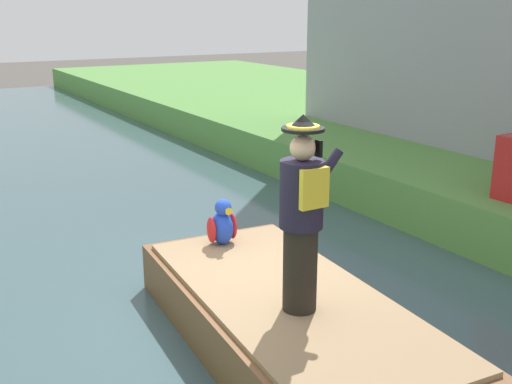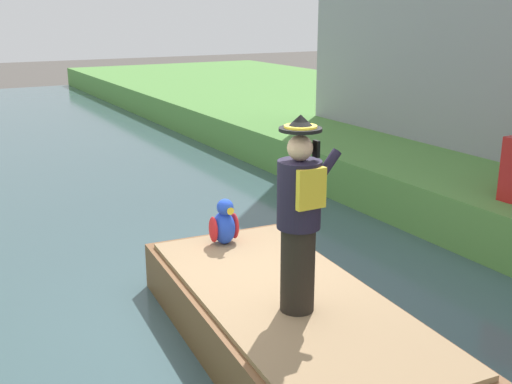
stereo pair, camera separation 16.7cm
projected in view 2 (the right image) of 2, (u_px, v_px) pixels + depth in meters
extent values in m
plane|color=#4C4742|center=(255.00, 330.00, 6.96)|extent=(80.00, 80.00, 0.00)
cube|color=#3D565B|center=(255.00, 326.00, 6.95)|extent=(6.93, 48.00, 0.10)
cube|color=brown|center=(288.00, 325.00, 6.28)|extent=(2.12, 4.33, 0.56)
cube|color=#997A56|center=(289.00, 297.00, 6.19)|extent=(1.95, 3.98, 0.05)
cylinder|color=black|center=(298.00, 269.00, 5.78)|extent=(0.32, 0.32, 0.82)
cylinder|color=black|center=(299.00, 194.00, 5.58)|extent=(0.40, 0.40, 0.62)
cube|color=gold|center=(311.00, 189.00, 5.39)|extent=(0.28, 0.06, 0.36)
sphere|color=#DBA884|center=(300.00, 148.00, 5.46)|extent=(0.23, 0.23, 0.23)
cylinder|color=black|center=(300.00, 129.00, 5.41)|extent=(0.38, 0.38, 0.03)
cone|color=black|center=(301.00, 121.00, 5.39)|extent=(0.26, 0.26, 0.12)
cylinder|color=gold|center=(301.00, 126.00, 5.41)|extent=(0.29, 0.29, 0.02)
cylinder|color=black|center=(323.00, 173.00, 5.60)|extent=(0.38, 0.09, 0.43)
cube|color=black|center=(316.00, 149.00, 5.47)|extent=(0.03, 0.08, 0.15)
ellipsoid|color=blue|center=(224.00, 228.00, 7.50)|extent=(0.26, 0.32, 0.40)
sphere|color=blue|center=(225.00, 207.00, 7.39)|extent=(0.20, 0.20, 0.20)
cone|color=yellow|center=(229.00, 210.00, 7.31)|extent=(0.09, 0.09, 0.09)
ellipsoid|color=red|center=(213.00, 230.00, 7.44)|extent=(0.08, 0.20, 0.32)
ellipsoid|color=red|center=(234.00, 226.00, 7.57)|extent=(0.08, 0.20, 0.32)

